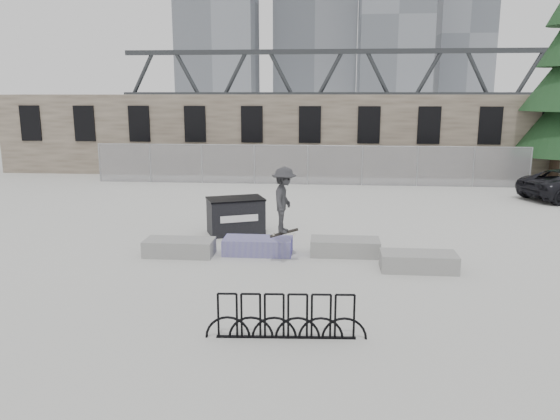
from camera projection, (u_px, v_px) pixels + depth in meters
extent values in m
plane|color=beige|center=(290.00, 256.00, 15.87)|extent=(120.00, 120.00, 0.00)
cube|color=#65584B|center=(311.00, 135.00, 31.21)|extent=(36.00, 2.50, 4.50)
cube|color=black|center=(31.00, 123.00, 31.23)|extent=(1.20, 0.12, 2.00)
cube|color=black|center=(84.00, 123.00, 30.95)|extent=(1.20, 0.12, 2.00)
cube|color=black|center=(139.00, 124.00, 30.67)|extent=(1.20, 0.12, 2.00)
cube|color=black|center=(195.00, 124.00, 30.39)|extent=(1.20, 0.12, 2.00)
cube|color=black|center=(252.00, 124.00, 30.11)|extent=(1.20, 0.12, 2.00)
cube|color=black|center=(310.00, 125.00, 29.83)|extent=(1.20, 0.12, 2.00)
cube|color=black|center=(369.00, 125.00, 29.56)|extent=(1.20, 0.12, 2.00)
cube|color=black|center=(429.00, 125.00, 29.28)|extent=(1.20, 0.12, 2.00)
cube|color=black|center=(490.00, 126.00, 29.00)|extent=(1.20, 0.12, 2.00)
cube|color=black|center=(553.00, 126.00, 28.72)|extent=(1.20, 0.12, 2.00)
cylinder|color=gray|center=(100.00, 163.00, 28.78)|extent=(0.06, 0.06, 2.00)
cylinder|color=gray|center=(150.00, 163.00, 28.54)|extent=(0.06, 0.06, 2.00)
cylinder|color=gray|center=(202.00, 164.00, 28.30)|extent=(0.06, 0.06, 2.00)
cylinder|color=gray|center=(254.00, 164.00, 28.06)|extent=(0.06, 0.06, 2.00)
cylinder|color=gray|center=(308.00, 165.00, 27.82)|extent=(0.06, 0.06, 2.00)
cylinder|color=gray|center=(362.00, 166.00, 27.59)|extent=(0.06, 0.06, 2.00)
cylinder|color=gray|center=(417.00, 166.00, 27.35)|extent=(0.06, 0.06, 2.00)
cylinder|color=gray|center=(473.00, 167.00, 27.11)|extent=(0.06, 0.06, 2.00)
cylinder|color=gray|center=(531.00, 168.00, 26.87)|extent=(0.06, 0.06, 2.00)
cube|color=#99999E|center=(308.00, 165.00, 27.82)|extent=(22.00, 0.02, 2.00)
cylinder|color=gray|center=(308.00, 145.00, 27.61)|extent=(22.00, 0.04, 0.04)
cube|color=gray|center=(179.00, 247.00, 15.86)|extent=(2.00, 0.90, 0.48)
cube|color=#2D471E|center=(179.00, 241.00, 15.82)|extent=(1.76, 0.66, 0.10)
cube|color=#3A3298|center=(258.00, 246.00, 16.01)|extent=(2.00, 0.90, 0.48)
cube|color=#2D471E|center=(258.00, 240.00, 15.97)|extent=(1.76, 0.66, 0.10)
cube|color=gray|center=(345.00, 247.00, 15.91)|extent=(2.00, 0.90, 0.48)
cube|color=#2D471E|center=(345.00, 241.00, 15.87)|extent=(1.76, 0.66, 0.10)
cube|color=gray|center=(418.00, 262.00, 14.54)|extent=(2.00, 0.90, 0.48)
cube|color=#2D471E|center=(419.00, 255.00, 14.50)|extent=(1.76, 0.66, 0.10)
cube|color=black|center=(236.00, 216.00, 18.26)|extent=(2.06, 1.67, 1.16)
cube|color=black|center=(235.00, 199.00, 18.13)|extent=(2.12, 1.73, 0.05)
cube|color=white|center=(239.00, 219.00, 17.73)|extent=(1.17, 0.49, 0.22)
cube|color=black|center=(286.00, 337.00, 10.56)|extent=(2.70, 0.23, 0.04)
torus|color=black|center=(228.00, 316.00, 10.49)|extent=(0.89, 0.11, 0.89)
torus|color=black|center=(251.00, 316.00, 10.48)|extent=(0.89, 0.11, 0.89)
torus|color=black|center=(274.00, 316.00, 10.47)|extent=(0.89, 0.11, 0.89)
torus|color=black|center=(298.00, 317.00, 10.46)|extent=(0.89, 0.11, 0.89)
torus|color=black|center=(321.00, 317.00, 10.45)|extent=(0.89, 0.11, 0.89)
torus|color=black|center=(345.00, 317.00, 10.44)|extent=(0.89, 0.11, 0.89)
cylinder|color=#38281E|center=(555.00, 157.00, 28.70)|extent=(0.50, 0.50, 2.56)
cone|color=black|center=(559.00, 124.00, 28.33)|extent=(4.59, 4.59, 3.20)
cube|color=slate|center=(217.00, 1.00, 100.74)|extent=(14.00, 12.00, 42.00)
cube|color=slate|center=(395.00, 18.00, 93.94)|extent=(12.00, 12.00, 34.00)
cube|color=slate|center=(463.00, 36.00, 102.88)|extent=(10.00, 10.00, 30.00)
cube|color=#2D3033|center=(402.00, 97.00, 67.68)|extent=(70.00, 3.00, 1.20)
cube|color=#2D3033|center=(404.00, 51.00, 66.51)|extent=(70.00, 0.60, 0.60)
cube|color=gray|center=(167.00, 113.00, 70.72)|extent=(2.00, 3.00, 4.00)
imported|color=#2D2D30|center=(284.00, 200.00, 14.77)|extent=(0.77, 1.21, 1.79)
cube|color=black|center=(284.00, 233.00, 14.96)|extent=(0.80, 0.31, 0.23)
cylinder|color=beige|center=(274.00, 235.00, 14.93)|extent=(0.06, 0.03, 0.06)
cylinder|color=beige|center=(274.00, 234.00, 15.07)|extent=(0.06, 0.03, 0.06)
cylinder|color=beige|center=(294.00, 236.00, 14.88)|extent=(0.06, 0.03, 0.06)
cylinder|color=beige|center=(294.00, 234.00, 15.02)|extent=(0.06, 0.03, 0.06)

